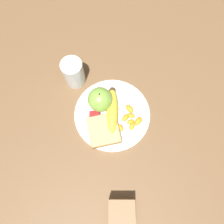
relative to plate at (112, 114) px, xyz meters
The scene contains 16 objects.
ground_plane 0.01m from the plate, ahead, with size 3.00×3.00×0.00m, color brown.
plate is the anchor object (origin of this frame).
juice_glass 0.19m from the plate, 44.62° to the left, with size 0.07×0.07×0.11m.
apple 0.07m from the plate, 47.95° to the left, with size 0.08×0.08×0.09m.
banana 0.02m from the plate, ahead, with size 0.16×0.04×0.04m.
bread_slice 0.07m from the plate, 155.53° to the left, with size 0.12×0.12×0.02m.
fork 0.01m from the plate, 83.23° to the right, with size 0.15×0.13×0.00m.
jam_packet 0.06m from the plate, 106.20° to the left, with size 0.04×0.03×0.02m.
orange_segment_0 0.08m from the plate, 123.63° to the right, with size 0.03×0.03×0.02m.
orange_segment_1 0.05m from the plate, 109.29° to the right, with size 0.03×0.03×0.02m.
orange_segment_2 0.06m from the plate, 75.14° to the right, with size 0.04×0.04×0.02m.
orange_segment_3 0.07m from the plate, 116.18° to the right, with size 0.02×0.03×0.01m.
orange_segment_4 0.09m from the plate, 108.05° to the right, with size 0.04×0.04×0.02m.
orange_segment_5 0.06m from the plate, 97.42° to the right, with size 0.02×0.03×0.01m.
orange_segment_6 0.06m from the plate, 150.87° to the right, with size 0.03×0.03×0.01m.
condiment_caddy 0.30m from the plate, behind, with size 0.07×0.07×0.06m.
Camera 1 is at (-0.23, -0.00, 0.71)m, focal length 35.00 mm.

